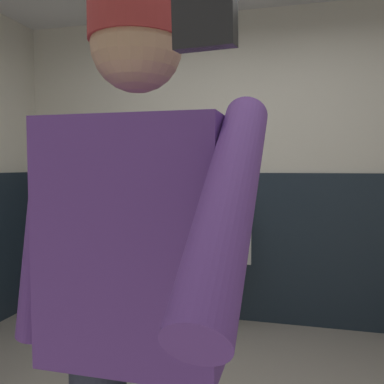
{
  "coord_description": "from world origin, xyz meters",
  "views": [
    {
      "loc": [
        0.42,
        -1.72,
        1.35
      ],
      "look_at": [
        0.03,
        -0.22,
        1.25
      ],
      "focal_mm": 38.46,
      "sensor_mm": 36.0,
      "label": 1
    }
  ],
  "objects": [
    {
      "name": "wall_back",
      "position": [
        0.0,
        1.88,
        1.33
      ],
      "size": [
        4.79,
        0.12,
        2.66
      ],
      "primitive_type": "cube",
      "color": "beige",
      "rests_on": "ground_plane"
    },
    {
      "name": "wainscot_band_back",
      "position": [
        0.0,
        1.81,
        0.64
      ],
      "size": [
        4.19,
        0.03,
        1.29
      ],
      "primitive_type": "cube",
      "color": "#19232D",
      "rests_on": "ground_plane"
    },
    {
      "name": "urinal_solo",
      "position": [
        -0.17,
        1.66,
        0.78
      ],
      "size": [
        0.4,
        0.34,
        1.24
      ],
      "color": "white",
      "rests_on": "ground_plane"
    },
    {
      "name": "person",
      "position": [
        0.05,
        -0.83,
        1.01
      ],
      "size": [
        0.63,
        0.6,
        1.73
      ],
      "color": "#2D3342",
      "rests_on": "ground_plane"
    }
  ]
}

